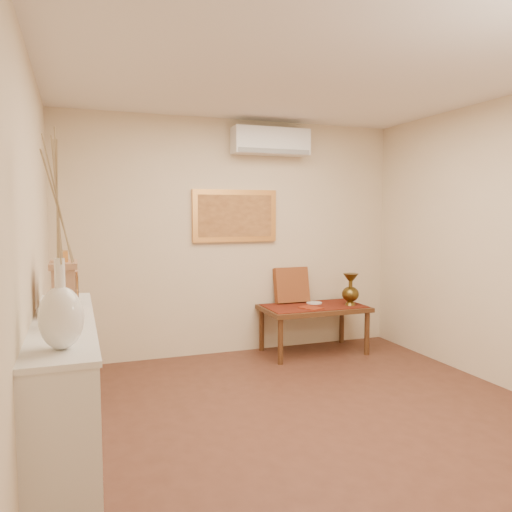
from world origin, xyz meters
name	(u,v)px	position (x,y,z in m)	size (l,w,h in m)	color
floor	(323,428)	(0.00, 0.00, 0.00)	(4.50, 4.50, 0.00)	brown
ceiling	(328,64)	(0.00, 0.00, 2.70)	(4.50, 4.50, 0.00)	white
wall_back	(234,237)	(0.00, 2.25, 1.35)	(4.00, 0.02, 2.70)	beige
wall_left	(30,261)	(-2.00, 0.00, 1.35)	(0.02, 4.50, 2.70)	beige
white_vase	(58,235)	(-1.81, -0.74, 1.53)	(0.21, 0.21, 1.11)	white
candlestick	(66,315)	(-1.80, -0.35, 1.07)	(0.09, 0.09, 0.18)	silver
brass_urn_small	(60,305)	(-1.83, -0.22, 1.10)	(0.11, 0.11, 0.25)	brown
table_cloth	(314,306)	(0.85, 1.88, 0.55)	(1.14, 0.59, 0.01)	#621D10
brass_urn_tall	(351,286)	(1.27, 1.77, 0.78)	(0.20, 0.20, 0.45)	brown
plate	(314,303)	(0.92, 2.01, 0.56)	(0.19, 0.19, 0.01)	white
menu	(311,308)	(0.74, 1.74, 0.56)	(0.18, 0.25, 0.01)	maroon
cushion	(291,285)	(0.69, 2.16, 0.77)	(0.42, 0.10, 0.42)	maroon
display_ledge	(65,395)	(-1.82, 0.00, 0.49)	(0.37, 2.02, 0.98)	silver
mantel_clock	(65,287)	(-1.81, 0.18, 1.15)	(0.17, 0.36, 0.41)	#AD7B59
wooden_chest	(67,287)	(-1.81, 0.52, 1.10)	(0.16, 0.21, 0.24)	#AD7B59
low_table	(314,312)	(0.85, 1.88, 0.48)	(1.20, 0.70, 0.55)	#4F2D17
painting	(235,216)	(0.00, 2.22, 1.60)	(1.00, 0.06, 0.60)	#DA9146
ac_unit	(271,142)	(0.40, 2.12, 2.45)	(0.90, 0.25, 0.30)	white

